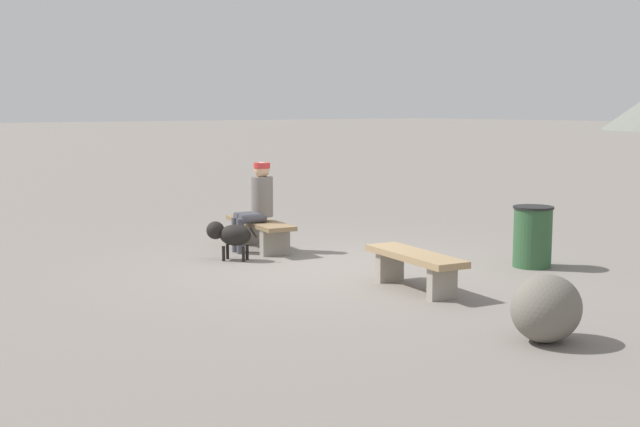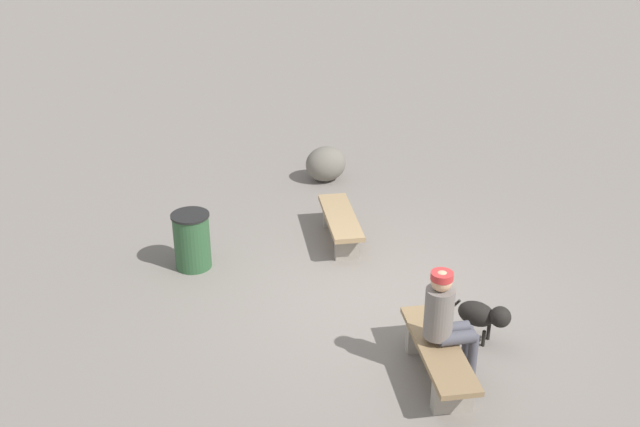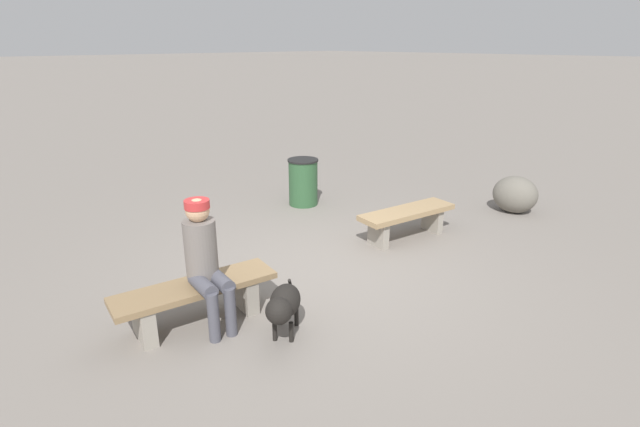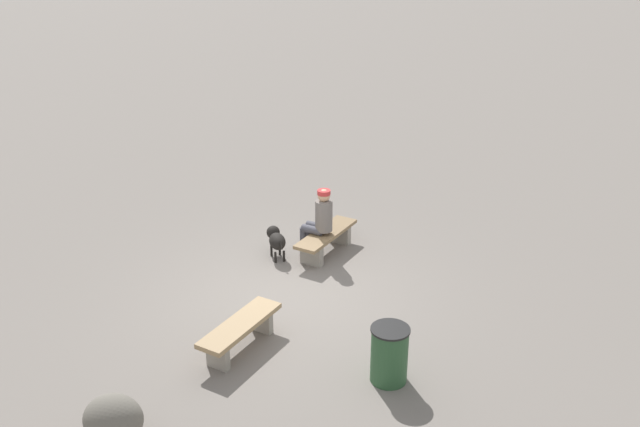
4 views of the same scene
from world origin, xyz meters
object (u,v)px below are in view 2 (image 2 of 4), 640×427
Objects in this scene: trash_bin at (192,241)px; boulder at (326,164)px; seated_person at (446,316)px; dog at (483,315)px; bench_left at (340,222)px; bench_right at (438,356)px.

trash_bin is 1.12× the size of boulder.
seated_person reaches higher than boulder.
trash_bin reaches higher than dog.
bench_left is at bearing 154.98° from dog.
bench_right is (3.35, -0.10, -0.03)m from bench_left.
bench_left is at bearing -13.82° from boulder.
dog is (2.88, 0.71, 0.04)m from bench_left.
boulder is at bearing -176.62° from bench_right.
seated_person reaches higher than trash_bin.
boulder is at bearing -177.91° from seated_person.
bench_right is 3.92m from trash_bin.
seated_person is at bearing -100.49° from dog.
trash_bin reaches higher than bench_left.
boulder is (-5.50, 0.55, -0.44)m from seated_person.
bench_left is 1.19× the size of seated_person.
dog is 0.85× the size of boulder.
bench_left is 2.54× the size of dog.
boulder is (-2.23, 0.55, -0.02)m from bench_left.
trash_bin is at bearing -173.41° from dog.
dog reaches higher than bench_right.
bench_right is at bearing -42.33° from seated_person.
trash_bin is (-2.85, -2.90, 0.04)m from dog.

